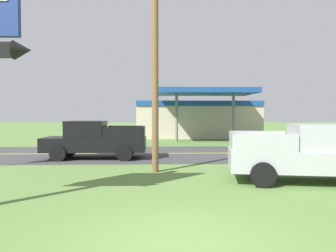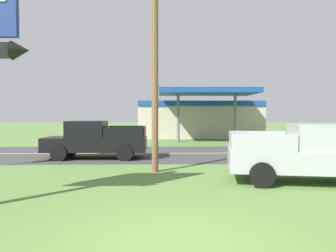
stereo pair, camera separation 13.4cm
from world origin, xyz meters
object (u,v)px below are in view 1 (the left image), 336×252
Objects in this scene: utility_pole at (155,52)px; pickup_silver_parked_on_lawn at (310,154)px; pickup_black_on_road at (94,140)px; gas_station at (197,118)px.

utility_pole is 1.63× the size of pickup_silver_parked_on_lawn.
pickup_silver_parked_on_lawn is 1.05× the size of pickup_black_on_road.
utility_pole is at bearing 157.90° from pickup_silver_parked_on_lawn.
pickup_silver_parked_on_lawn is at bearing -35.62° from pickup_black_on_road.
gas_station is (4.05, 19.68, -2.79)m from utility_pole.
utility_pole is 6.78m from pickup_silver_parked_on_lawn.
gas_station reaches higher than pickup_black_on_road.
gas_station is at bearing 93.06° from pickup_silver_parked_on_lawn.
utility_pole is at bearing -101.64° from gas_station.
pickup_black_on_road is (-3.22, 3.92, -3.77)m from utility_pole.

